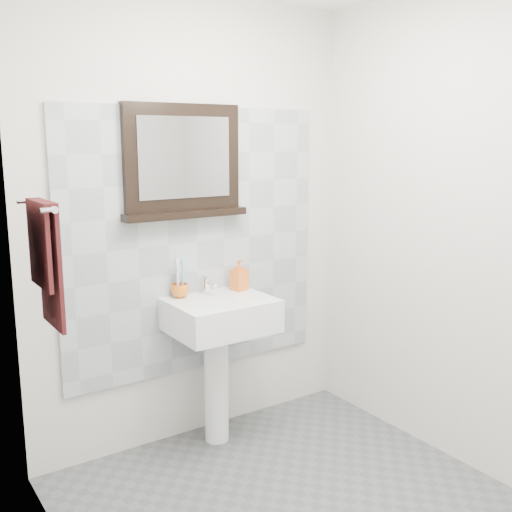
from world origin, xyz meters
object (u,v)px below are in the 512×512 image
(pedestal_sink, at_px, (220,331))
(hand_towel, at_px, (46,255))
(soap_dispenser, at_px, (239,275))
(toothbrush_cup, at_px, (180,291))
(framed_mirror, at_px, (183,164))

(pedestal_sink, xyz_separation_m, hand_towel, (-0.96, -0.19, 0.57))
(pedestal_sink, relative_size, soap_dispenser, 5.36)
(toothbrush_cup, distance_m, soap_dispenser, 0.37)
(framed_mirror, xyz_separation_m, hand_towel, (-0.85, -0.38, -0.35))
(pedestal_sink, bearing_deg, framed_mirror, 120.34)
(pedestal_sink, height_order, hand_towel, hand_towel)
(toothbrush_cup, xyz_separation_m, framed_mirror, (0.06, 0.04, 0.69))
(soap_dispenser, xyz_separation_m, framed_mirror, (-0.30, 0.08, 0.64))
(toothbrush_cup, relative_size, soap_dispenser, 0.55)
(soap_dispenser, xyz_separation_m, hand_towel, (-1.16, -0.29, 0.29))
(toothbrush_cup, relative_size, hand_towel, 0.18)
(soap_dispenser, height_order, hand_towel, hand_towel)
(pedestal_sink, distance_m, framed_mirror, 0.94)
(soap_dispenser, height_order, framed_mirror, framed_mirror)
(soap_dispenser, bearing_deg, framed_mirror, 153.93)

